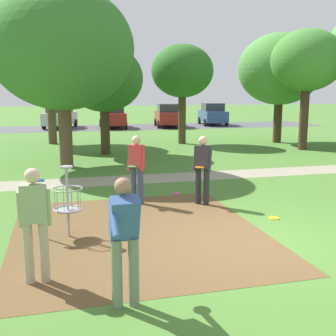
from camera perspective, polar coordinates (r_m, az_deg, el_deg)
The scene contains 21 objects.
ground_plane at distance 8.15m, azimuth 11.70°, elevation -9.78°, with size 160.00×160.00×0.00m, color #47752D.
dirt_tee_pad at distance 8.52m, azimuth -4.07°, elevation -8.67°, with size 4.88×5.56×0.01m, color brown.
disc_golf_basket at distance 8.29m, azimuth -13.87°, elevation -4.08°, with size 0.98×0.58×1.39m.
player_foreground_watching at distance 5.44m, azimuth -5.91°, elevation -8.88°, with size 0.46×1.12×1.71m.
player_throwing at distance 10.48m, azimuth -4.29°, elevation 0.36°, with size 0.45×0.45×1.71m.
player_waiting_left at distance 10.38m, azimuth 4.70°, elevation 0.26°, with size 0.46×0.45×1.71m.
player_waiting_right at distance 6.39m, azimuth -17.64°, elevation -6.58°, with size 0.47×0.41×1.71m.
frisbee_far_left at distance 9.68m, azimuth 14.19°, elevation -6.58°, with size 0.24×0.24×0.02m, color gold.
frisbee_far_right at distance 11.59m, azimuth 1.23°, elevation -3.48°, with size 0.21×0.21×0.02m, color #E53D99.
tree_near_left at distance 24.08m, azimuth 14.94°, elevation 12.80°, with size 4.51×4.51×5.90m.
tree_mid_left at distance 16.03m, azimuth -14.20°, elevation 15.42°, with size 5.17×5.17×6.50m.
tree_mid_center at distance 23.60m, azimuth -15.87°, elevation 14.65°, with size 4.35×4.35×6.60m.
tree_mid_right at distance 19.03m, azimuth -8.71°, elevation 11.86°, with size 3.44×3.44×4.82m.
tree_far_left at distance 21.42m, azimuth 18.34°, elevation 13.60°, with size 3.40×3.40×5.68m.
tree_far_right at distance 22.80m, azimuth 1.96°, elevation 12.93°, with size 3.29×3.29×5.26m.
parking_lot_strip at distance 33.64m, azimuth -8.69°, elevation 5.44°, with size 36.00×6.00×0.01m, color #4C4C51.
parked_car_leftmost at distance 33.88m, azimuth -14.43°, elevation 6.83°, with size 2.82×4.52×1.84m.
parked_car_center_left at distance 33.25m, azimuth -7.51°, elevation 7.00°, with size 2.17×4.30×1.84m.
parked_car_center_right at distance 33.85m, azimuth 0.02°, elevation 7.15°, with size 2.39×4.40×1.84m.
parked_car_rightmost at distance 36.17m, azimuth 6.07°, elevation 7.29°, with size 2.42×4.42×1.84m.
gravel_path at distance 13.78m, azimuth 0.26°, elevation -1.30°, with size 40.00×1.43×0.00m, color gray.
Camera 1 is at (-3.47, -6.84, 2.77)m, focal length 44.96 mm.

